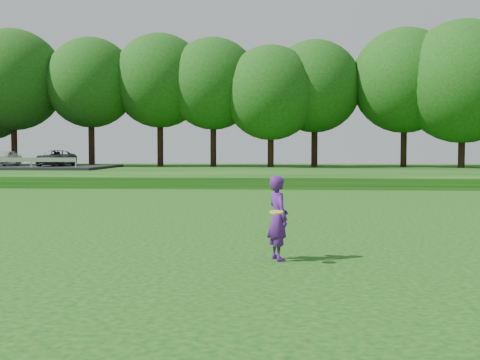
{
  "coord_description": "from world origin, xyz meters",
  "views": [
    {
      "loc": [
        1.2,
        -11.67,
        2.1
      ],
      "look_at": [
        0.13,
        3.59,
        1.3
      ],
      "focal_mm": 45.0,
      "sensor_mm": 36.0,
      "label": 1
    }
  ],
  "objects": [
    {
      "name": "ground",
      "position": [
        0.0,
        0.0,
        0.0
      ],
      "size": [
        140.0,
        140.0,
        0.0
      ],
      "primitive_type": "plane",
      "color": "#0D410C",
      "rests_on": "ground"
    },
    {
      "name": "berm",
      "position": [
        0.0,
        34.0,
        0.3
      ],
      "size": [
        130.0,
        30.0,
        0.6
      ],
      "primitive_type": "cube",
      "color": "#0D410C",
      "rests_on": "ground"
    },
    {
      "name": "walking_path",
      "position": [
        0.0,
        20.0,
        0.02
      ],
      "size": [
        130.0,
        1.6,
        0.04
      ],
      "primitive_type": "cube",
      "color": "gray",
      "rests_on": "ground"
    },
    {
      "name": "treeline",
      "position": [
        0.0,
        38.0,
        8.1
      ],
      "size": [
        104.0,
        7.0,
        15.0
      ],
      "primitive_type": null,
      "color": "#104611",
      "rests_on": "berm"
    },
    {
      "name": "woman",
      "position": [
        1.13,
        -0.41,
        0.8
      ],
      "size": [
        0.58,
        0.96,
        1.6
      ],
      "color": "#501B7A",
      "rests_on": "ground"
    }
  ]
}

